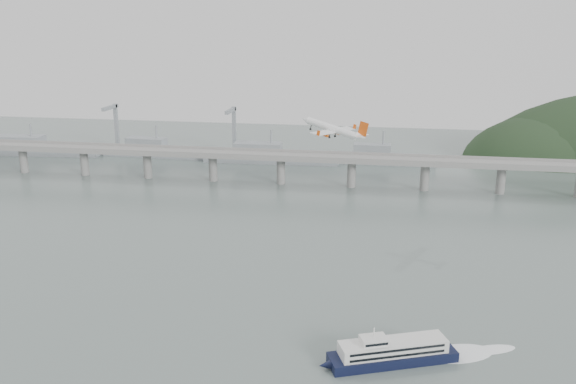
# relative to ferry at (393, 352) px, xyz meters

# --- Properties ---
(ground) EXTENTS (900.00, 900.00, 0.00)m
(ground) POSITION_rel_ferry_xyz_m (-49.99, 24.39, -3.73)
(ground) COLOR slate
(ground) RESTS_ON ground
(bridge) EXTENTS (800.00, 22.00, 23.90)m
(bridge) POSITION_rel_ferry_xyz_m (-51.14, 224.39, 13.91)
(bridge) COLOR gray
(bridge) RESTS_ON ground
(distant_fleet) EXTENTS (453.00, 60.90, 40.00)m
(distant_fleet) POSITION_rel_ferry_xyz_m (-205.35, 289.47, 2.49)
(distant_fleet) COLOR gray
(distant_fleet) RESTS_ON ground
(ferry) EXTENTS (69.50, 33.50, 13.77)m
(ferry) POSITION_rel_ferry_xyz_m (0.00, 0.00, 0.00)
(ferry) COLOR black
(ferry) RESTS_ON ground
(airliner) EXTENTS (37.10, 35.02, 10.46)m
(airliner) POSITION_rel_ferry_xyz_m (-33.26, 120.70, 55.06)
(airliner) COLOR white
(airliner) RESTS_ON ground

